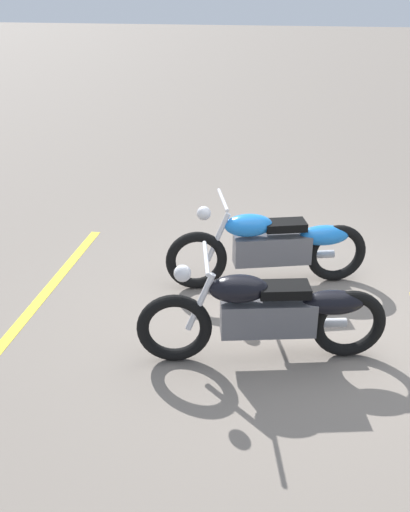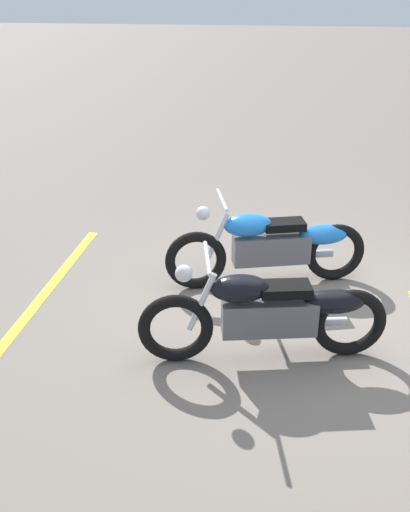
# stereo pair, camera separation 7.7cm
# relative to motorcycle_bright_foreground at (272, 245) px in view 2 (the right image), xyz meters

# --- Properties ---
(ground_plane) EXTENTS (60.00, 60.00, 0.00)m
(ground_plane) POSITION_rel_motorcycle_bright_foreground_xyz_m (-0.42, 0.73, -0.46)
(ground_plane) COLOR slate
(motorcycle_bright_foreground) EXTENTS (2.19, 0.79, 1.04)m
(motorcycle_bright_foreground) POSITION_rel_motorcycle_bright_foreground_xyz_m (0.00, 0.00, 0.00)
(motorcycle_bright_foreground) COLOR black
(motorcycle_bright_foreground) RESTS_ON ground
(motorcycle_dark_foreground) EXTENTS (2.22, 0.71, 1.04)m
(motorcycle_dark_foreground) POSITION_rel_motorcycle_bright_foreground_xyz_m (-0.00, 1.43, 0.00)
(motorcycle_dark_foreground) COLOR black
(motorcycle_dark_foreground) RESTS_ON ground
(parking_stripe_mid) EXTENTS (0.28, 3.20, 0.01)m
(parking_stripe_mid) POSITION_rel_motorcycle_bright_foreground_xyz_m (2.43, 0.45, -0.46)
(parking_stripe_mid) COLOR yellow
(parking_stripe_mid) RESTS_ON ground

